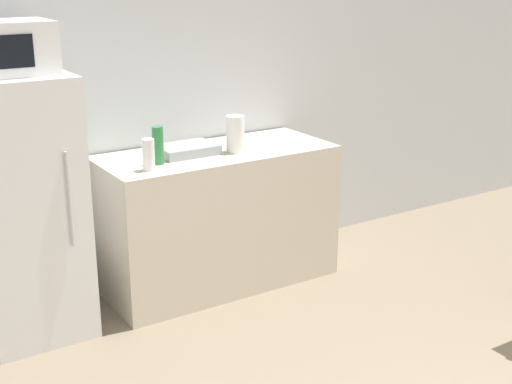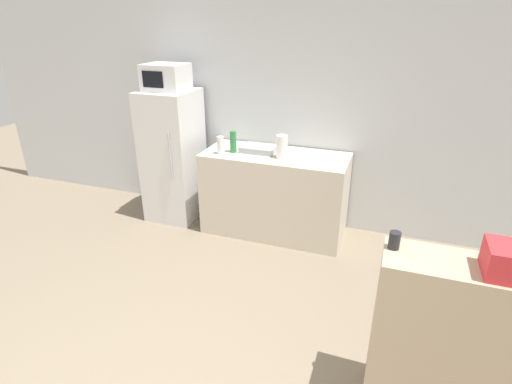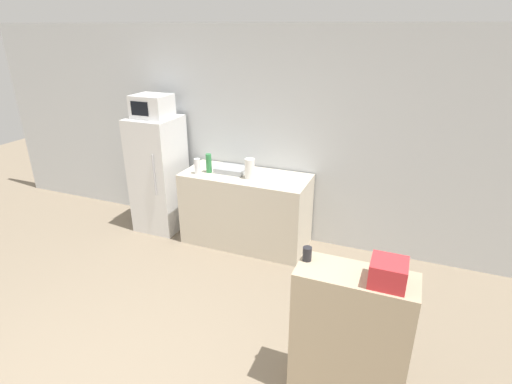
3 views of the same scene
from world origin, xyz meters
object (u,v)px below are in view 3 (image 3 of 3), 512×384
Objects in this scene: microwave at (152,106)px; jar at (307,254)px; basket at (388,273)px; bottle_tall at (209,163)px; refrigerator at (159,174)px; paper_towel_roll at (250,169)px; bottle_short at (197,166)px.

jar is (2.48, -1.78, -0.53)m from microwave.
microwave is at bearing 148.37° from basket.
microwave is 4.35× the size of jar.
bottle_tall is at bearing 141.19° from basket.
refrigerator is 6.38× the size of paper_towel_roll.
bottle_tall is (0.80, -0.07, -0.62)m from microwave.
jar is (-0.54, 0.08, -0.03)m from basket.
basket reaches higher than bottle_short.
refrigerator is 3.07m from jar.
basket is 0.95× the size of paper_towel_roll.
bottle_short is 2.88m from basket.
microwave is at bearing 174.80° from bottle_tall.
microwave is 3.10m from jar.
jar is at bearing 171.98° from basket.
refrigerator is 0.85m from bottle_tall.
basket is 2.45m from paper_towel_roll.
refrigerator is at bearing 174.71° from bottle_tall.
paper_towel_roll is (0.54, -0.00, 0.00)m from bottle_tall.
paper_towel_roll reaches higher than bottle_short.
paper_towel_roll is at bearing 123.86° from jar.
paper_towel_roll is (-1.68, 1.78, -0.12)m from basket.
microwave is 2.35× the size of bottle_short.
refrigerator is at bearing 166.27° from bottle_short.
bottle_short is 0.65m from paper_towel_roll.
refrigerator is 14.91× the size of jar.
bottle_tall is at bearing -5.29° from refrigerator.
microwave reaches higher than basket.
jar reaches higher than paper_towel_roll.
microwave is at bearing 166.38° from bottle_short.
bottle_tall is 0.98× the size of paper_towel_roll.
basket reaches higher than jar.
paper_towel_roll is (1.33, -0.08, -0.62)m from microwave.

